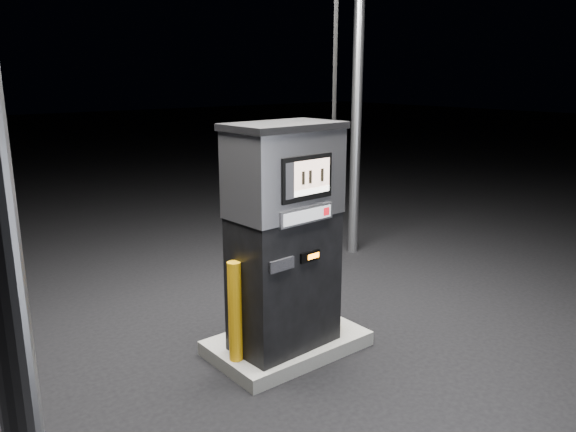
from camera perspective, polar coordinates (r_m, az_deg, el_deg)
ground at (r=6.16m, az=-0.08°, el=-13.40°), size 80.00×80.00×0.00m
pump_island at (r=6.12m, az=-0.08°, el=-12.78°), size 1.60×1.00×0.15m
fuel_dispenser at (r=5.52m, az=-0.35°, el=-1.99°), size 1.26×0.73×4.70m
bollard_left at (r=5.46m, az=-5.41°, el=-9.66°), size 0.17×0.17×1.00m
bollard_right at (r=6.13m, az=4.81°, el=-6.80°), size 0.15×0.15×1.03m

